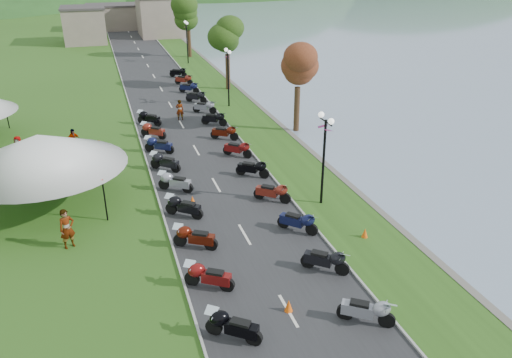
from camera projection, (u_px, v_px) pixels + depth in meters
road at (170, 105)px, 45.30m from camera, size 7.00×120.00×0.02m
far_building at (116, 19)px, 82.76m from camera, size 18.00×16.00×5.00m
moto_row_left at (203, 256)px, 21.77m from camera, size 2.60×43.90×1.10m
moto_row_right at (231, 140)px, 35.17m from camera, size 2.60×47.98×1.10m
vendor_tent_main at (44, 170)px, 26.74m from camera, size 5.90×5.90×4.00m
tree_lakeside at (298, 81)px, 37.20m from camera, size 2.80×2.80×7.77m
pedestrian_a at (70, 247)px, 23.47m from camera, size 0.87×0.78×1.97m
pedestrian_b at (20, 179)px, 30.55m from camera, size 0.98×0.63×1.88m
traffic_cone_near at (289, 306)px, 19.16m from camera, size 0.34×0.34×0.53m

